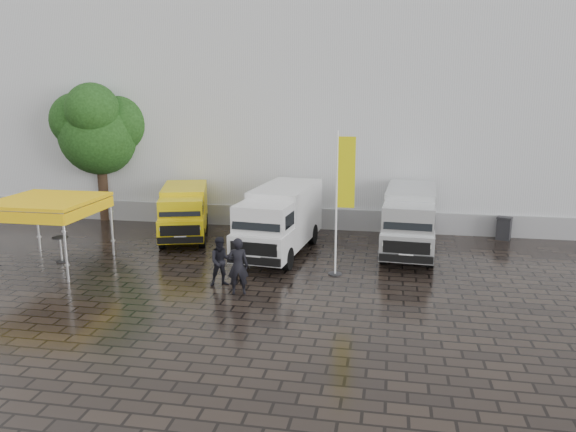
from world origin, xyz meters
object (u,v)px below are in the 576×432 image
(van_silver, at_px, (410,222))
(person_front, at_px, (238,266))
(canopy_tent, at_px, (46,203))
(person_tent, at_px, (221,261))
(cocktail_table, at_px, (61,249))
(van_white, at_px, (280,222))
(van_yellow, at_px, (184,213))
(wheelie_bin, at_px, (504,228))
(flagpole, at_px, (342,196))

(van_silver, bearing_deg, person_front, -129.68)
(canopy_tent, bearing_deg, person_tent, -7.71)
(cocktail_table, bearing_deg, van_silver, 16.21)
(cocktail_table, bearing_deg, person_tent, -11.88)
(van_white, height_order, person_tent, van_white)
(van_yellow, bearing_deg, wheelie_bin, -7.11)
(van_silver, height_order, flagpole, flagpole)
(van_yellow, relative_size, wheelie_bin, 4.80)
(van_silver, height_order, person_tent, van_silver)
(van_silver, distance_m, flagpole, 4.55)
(van_yellow, distance_m, wheelie_bin, 14.29)
(van_silver, relative_size, flagpole, 1.14)
(canopy_tent, xyz_separation_m, wheelie_bin, (17.58, 7.18, -1.93))
(van_yellow, xyz_separation_m, wheelie_bin, (14.07, 2.38, -0.62))
(canopy_tent, xyz_separation_m, person_front, (7.77, -1.64, -1.49))
(canopy_tent, relative_size, flagpole, 0.67)
(van_white, height_order, flagpole, flagpole)
(wheelie_bin, bearing_deg, van_yellow, -151.61)
(person_tent, bearing_deg, van_white, 48.69)
(van_white, distance_m, van_silver, 5.30)
(van_white, bearing_deg, cocktail_table, -155.84)
(van_silver, xyz_separation_m, canopy_tent, (-13.35, -4.36, 1.16))
(van_silver, distance_m, canopy_tent, 14.10)
(flagpole, xyz_separation_m, person_tent, (-3.87, -1.86, -2.05))
(van_white, xyz_separation_m, flagpole, (2.68, -2.25, 1.57))
(van_silver, bearing_deg, van_yellow, -179.28)
(flagpole, bearing_deg, van_white, 139.98)
(canopy_tent, bearing_deg, flagpole, 4.80)
(flagpole, height_order, cocktail_table, flagpole)
(van_white, bearing_deg, van_silver, 19.06)
(person_tent, bearing_deg, wheelie_bin, 12.41)
(canopy_tent, relative_size, person_front, 1.84)
(flagpole, bearing_deg, wheelie_bin, 43.05)
(flagpole, xyz_separation_m, person_front, (-3.10, -2.55, -1.96))
(van_white, height_order, person_front, van_white)
(person_front, bearing_deg, cocktail_table, -29.95)
(canopy_tent, distance_m, person_tent, 7.24)
(flagpole, height_order, wheelie_bin, flagpole)
(van_yellow, bearing_deg, van_silver, -19.28)
(cocktail_table, bearing_deg, person_front, -15.57)
(cocktail_table, height_order, person_tent, person_tent)
(canopy_tent, xyz_separation_m, person_tent, (7.00, -0.95, -1.59))
(van_silver, height_order, wheelie_bin, van_silver)
(van_yellow, distance_m, person_front, 7.72)
(van_yellow, height_order, cocktail_table, van_yellow)
(van_yellow, xyz_separation_m, flagpole, (7.36, -3.89, 1.77))
(cocktail_table, relative_size, wheelie_bin, 0.98)
(van_silver, xyz_separation_m, flagpole, (-2.49, -3.45, 1.62))
(van_white, relative_size, canopy_tent, 1.76)
(van_yellow, relative_size, canopy_tent, 1.41)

